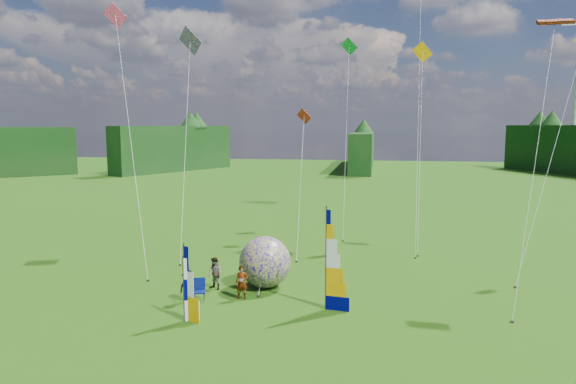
% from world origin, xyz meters
% --- Properties ---
extents(ground, '(220.00, 220.00, 0.00)m').
position_xyz_m(ground, '(0.00, 0.00, 0.00)').
color(ground, '#31520C').
rests_on(ground, ground).
extents(treeline_ring, '(210.00, 210.00, 8.00)m').
position_xyz_m(treeline_ring, '(0.00, 0.00, 4.00)').
color(treeline_ring, '#0A340C').
rests_on(treeline_ring, ground).
extents(feather_banner_main, '(1.29, 0.26, 4.76)m').
position_xyz_m(feather_banner_main, '(0.84, 3.73, 2.38)').
color(feather_banner_main, '#00015C').
rests_on(feather_banner_main, ground).
extents(side_banner_left, '(0.94, 0.36, 3.39)m').
position_xyz_m(side_banner_left, '(-5.14, 1.25, 1.70)').
color(side_banner_left, '#E79A00').
rests_on(side_banner_left, ground).
extents(side_banner_far, '(0.85, 0.37, 2.86)m').
position_xyz_m(side_banner_far, '(-5.14, 1.15, 1.43)').
color(side_banner_far, white).
rests_on(side_banner_far, ground).
extents(bol_inflatable, '(3.07, 3.07, 2.75)m').
position_xyz_m(bol_inflatable, '(-2.69, 6.53, 1.37)').
color(bol_inflatable, '#0D008D').
rests_on(bol_inflatable, ground).
extents(spectator_a, '(0.68, 0.51, 1.68)m').
position_xyz_m(spectator_a, '(-3.43, 4.50, 0.84)').
color(spectator_a, '#66594C').
rests_on(spectator_a, ground).
extents(spectator_b, '(0.93, 0.76, 1.72)m').
position_xyz_m(spectator_b, '(-5.20, 5.69, 0.86)').
color(spectator_b, '#66594C').
rests_on(spectator_b, ground).
extents(spectator_c, '(0.83, 1.09, 1.60)m').
position_xyz_m(spectator_c, '(-5.88, 3.56, 0.80)').
color(spectator_c, '#66594C').
rests_on(spectator_c, ground).
extents(spectator_d, '(1.15, 0.59, 1.88)m').
position_xyz_m(spectator_d, '(-3.20, 7.57, 0.94)').
color(spectator_d, '#66594C').
rests_on(spectator_d, ground).
extents(camp_chair, '(0.81, 0.81, 1.13)m').
position_xyz_m(camp_chair, '(-5.40, 3.76, 0.57)').
color(camp_chair, '#04104D').
rests_on(camp_chair, ground).
extents(kite_whale, '(9.17, 15.50, 22.88)m').
position_xyz_m(kite_whale, '(5.96, 19.83, 11.44)').
color(kite_whale, black).
rests_on(kite_whale, ground).
extents(kite_rainbow_delta, '(9.05, 12.19, 16.52)m').
position_xyz_m(kite_rainbow_delta, '(-9.68, 13.48, 8.26)').
color(kite_rainbow_delta, '#E3512D').
rests_on(kite_rainbow_delta, ground).
extents(kite_parafoil, '(8.84, 11.66, 15.72)m').
position_xyz_m(kite_parafoil, '(10.61, 6.98, 7.86)').
color(kite_parafoil, red).
rests_on(kite_parafoil, ground).
extents(small_kite_red, '(6.05, 11.01, 10.35)m').
position_xyz_m(small_kite_red, '(-2.22, 16.08, 5.17)').
color(small_kite_red, red).
rests_on(small_kite_red, ground).
extents(small_kite_orange, '(5.24, 9.80, 15.39)m').
position_xyz_m(small_kite_orange, '(6.03, 17.99, 7.70)').
color(small_kite_orange, '#FFA200').
rests_on(small_kite_orange, ground).
extents(small_kite_yellow, '(8.75, 10.15, 14.71)m').
position_xyz_m(small_kite_yellow, '(12.91, 12.05, 7.36)').
color(small_kite_yellow, '#DDF700').
rests_on(small_kite_yellow, ground).
extents(small_kite_pink, '(8.20, 9.63, 17.03)m').
position_xyz_m(small_kite_pink, '(-11.63, 9.51, 8.51)').
color(small_kite_pink, '#FF4273').
rests_on(small_kite_pink, ground).
extents(small_kite_green, '(3.75, 13.06, 17.03)m').
position_xyz_m(small_kite_green, '(0.48, 23.43, 8.52)').
color(small_kite_green, green).
rests_on(small_kite_green, ground).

